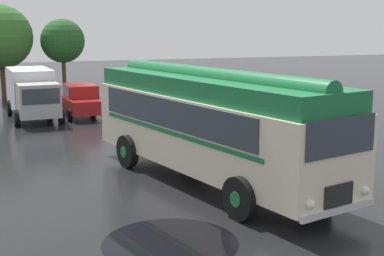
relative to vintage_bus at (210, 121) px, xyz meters
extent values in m
plane|color=black|center=(0.38, -0.01, -1.89)|extent=(120.00, 120.00, 0.00)
cube|color=beige|center=(0.00, 0.01, -0.29)|extent=(4.73, 10.31, 2.10)
cube|color=#196B38|center=(0.00, 0.01, 1.04)|extent=(4.49, 10.07, 0.56)
cylinder|color=#196B38|center=(0.00, 0.01, 1.30)|extent=(2.76, 9.38, 0.60)
cube|color=#2D3842|center=(1.16, 0.59, 0.28)|extent=(1.87, 7.79, 0.84)
cube|color=#2D3842|center=(-1.30, 0.01, 0.28)|extent=(1.87, 7.79, 0.84)
cube|color=#196B38|center=(1.18, 0.50, -0.26)|extent=(1.91, 7.99, 0.12)
cube|color=#196B38|center=(-1.28, -0.08, -0.26)|extent=(1.91, 7.99, 0.12)
cube|color=#2D3842|center=(1.15, -4.87, 0.38)|extent=(2.15, 0.54, 0.88)
cube|color=black|center=(1.15, -4.88, -0.99)|extent=(0.89, 0.26, 0.56)
cube|color=silver|center=(1.15, -4.89, -1.32)|extent=(2.33, 0.64, 0.16)
sphere|color=white|center=(2.03, -4.68, -1.02)|extent=(0.22, 0.22, 0.22)
sphere|color=white|center=(0.28, -5.09, -1.02)|extent=(0.22, 0.22, 0.22)
cylinder|color=black|center=(1.97, -2.71, -1.34)|extent=(0.52, 1.13, 1.10)
cylinder|color=#196B38|center=(1.97, -2.71, -1.34)|extent=(0.40, 0.45, 0.39)
cylinder|color=black|center=(-0.56, -3.30, -1.34)|extent=(0.52, 1.13, 1.10)
cylinder|color=#196B38|center=(-0.56, -3.30, -1.34)|extent=(0.40, 0.45, 0.39)
cylinder|color=black|center=(0.60, 3.13, -1.34)|extent=(0.52, 1.13, 1.10)
cylinder|color=#196B38|center=(0.60, 3.13, -1.34)|extent=(0.40, 0.45, 0.39)
cylinder|color=black|center=(-1.93, 2.54, -1.34)|extent=(0.52, 1.13, 1.10)
cylinder|color=#196B38|center=(-1.93, 2.54, -1.34)|extent=(0.40, 0.45, 0.39)
cube|color=maroon|center=(-1.71, 13.64, -1.22)|extent=(1.88, 4.27, 0.70)
cube|color=maroon|center=(-1.71, 13.79, -0.55)|extent=(1.59, 2.25, 0.64)
cube|color=#2D3842|center=(-0.96, 13.82, -0.55)|extent=(0.11, 1.93, 0.50)
cube|color=#2D3842|center=(-2.47, 13.75, -0.55)|extent=(0.11, 1.93, 0.50)
cylinder|color=black|center=(-0.77, 12.37, -1.57)|extent=(0.23, 0.65, 0.64)
cylinder|color=black|center=(-2.53, 12.30, -1.57)|extent=(0.23, 0.65, 0.64)
cylinder|color=black|center=(-0.88, 14.98, -1.57)|extent=(0.23, 0.65, 0.64)
cylinder|color=black|center=(-2.64, 14.90, -1.57)|extent=(0.23, 0.65, 0.64)
cube|color=#4C5156|center=(0.93, 14.14, -1.22)|extent=(1.75, 4.22, 0.70)
cube|color=#4C5156|center=(0.92, 14.29, -0.55)|extent=(1.52, 2.20, 0.64)
cube|color=#2D3842|center=(1.68, 14.30, -0.55)|extent=(0.05, 1.93, 0.50)
cube|color=#2D3842|center=(0.17, 14.28, -0.55)|extent=(0.05, 1.93, 0.50)
cylinder|color=black|center=(1.82, 12.85, -1.57)|extent=(0.21, 0.64, 0.64)
cylinder|color=black|center=(0.06, 12.83, -1.57)|extent=(0.21, 0.64, 0.64)
cylinder|color=black|center=(1.79, 15.45, -1.57)|extent=(0.21, 0.64, 0.64)
cylinder|color=black|center=(0.03, 15.43, -1.57)|extent=(0.21, 0.64, 0.64)
cube|color=silver|center=(3.82, 14.46, -1.22)|extent=(2.00, 4.31, 0.70)
cube|color=silver|center=(3.81, 14.61, -0.55)|extent=(1.65, 2.29, 0.64)
cube|color=#2D3842|center=(4.57, 14.66, -0.55)|extent=(0.16, 1.93, 0.50)
cube|color=#2D3842|center=(3.05, 14.55, -0.55)|extent=(0.16, 1.93, 0.50)
cylinder|color=black|center=(4.79, 13.22, -1.57)|extent=(0.25, 0.65, 0.64)
cylinder|color=black|center=(3.04, 13.10, -1.57)|extent=(0.25, 0.65, 0.64)
cylinder|color=black|center=(4.60, 15.82, -1.57)|extent=(0.25, 0.65, 0.64)
cylinder|color=black|center=(2.85, 15.69, -1.57)|extent=(0.25, 0.65, 0.64)
cube|color=silver|center=(-4.20, 14.64, -0.44)|extent=(2.24, 4.06, 2.10)
cube|color=#A4A4A4|center=(-4.02, 11.75, -0.69)|extent=(2.00, 1.85, 1.60)
cube|color=#2D3842|center=(-3.97, 10.87, -0.41)|extent=(1.70, 0.13, 0.72)
cylinder|color=black|center=(-2.99, 11.87, -1.49)|extent=(0.29, 0.81, 0.80)
cylinder|color=black|center=(-5.06, 11.74, -1.49)|extent=(0.29, 0.81, 0.80)
cylinder|color=black|center=(-3.20, 15.43, -1.49)|extent=(0.29, 0.81, 0.80)
cylinder|color=black|center=(-5.28, 15.30, -1.49)|extent=(0.29, 0.81, 0.80)
cylinder|color=#4C3823|center=(-5.40, 22.22, -0.65)|extent=(0.31, 0.31, 2.48)
sphere|color=#336B28|center=(-5.40, 22.22, 2.13)|extent=(4.10, 4.10, 4.10)
cylinder|color=#4C3823|center=(-1.50, 22.11, -0.57)|extent=(0.26, 0.26, 2.64)
sphere|color=#235623|center=(-1.50, 22.11, 1.84)|extent=(2.91, 2.91, 2.91)
sphere|color=#235623|center=(-1.32, 21.95, 2.06)|extent=(2.27, 2.27, 2.27)
cylinder|color=black|center=(-2.58, -4.05, -1.89)|extent=(3.01, 3.01, 0.01)
camera|label=1|loc=(-5.98, -14.54, 2.76)|focal=50.00mm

